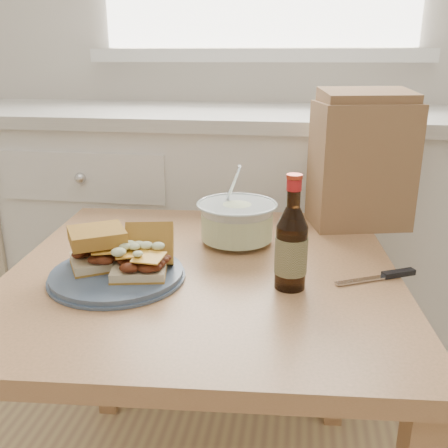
# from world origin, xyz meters

# --- Properties ---
(cabinet_run) EXTENTS (2.50, 0.64, 0.94)m
(cabinet_run) POSITION_xyz_m (-0.00, 1.70, 0.47)
(cabinet_run) COLOR white
(cabinet_run) RESTS_ON ground
(dining_table) EXTENTS (0.89, 0.89, 0.69)m
(dining_table) POSITION_xyz_m (-0.00, 0.90, 0.59)
(dining_table) COLOR tan
(dining_table) RESTS_ON ground
(plate) EXTENTS (0.27, 0.27, 0.02)m
(plate) POSITION_xyz_m (-0.17, 0.81, 0.70)
(plate) COLOR #44556D
(plate) RESTS_ON dining_table
(sandwich_left) EXTENTS (0.14, 0.14, 0.08)m
(sandwich_left) POSITION_xyz_m (-0.21, 0.83, 0.75)
(sandwich_left) COLOR beige
(sandwich_left) RESTS_ON plate
(sandwich_right) EXTENTS (0.12, 0.16, 0.09)m
(sandwich_right) POSITION_xyz_m (-0.12, 0.83, 0.73)
(sandwich_right) COLOR beige
(sandwich_right) RESTS_ON plate
(coleslaw_bowl) EXTENTS (0.19, 0.19, 0.19)m
(coleslaw_bowl) POSITION_xyz_m (0.05, 1.06, 0.74)
(coleslaw_bowl) COLOR silver
(coleslaw_bowl) RESTS_ON dining_table
(beer_bottle) EXTENTS (0.06, 0.06, 0.23)m
(beer_bottle) POSITION_xyz_m (0.18, 0.83, 0.77)
(beer_bottle) COLOR black
(beer_bottle) RESTS_ON dining_table
(knife) EXTENTS (0.17, 0.10, 0.01)m
(knife) POSITION_xyz_m (0.38, 0.91, 0.69)
(knife) COLOR silver
(knife) RESTS_ON dining_table
(paper_bag) EXTENTS (0.28, 0.22, 0.32)m
(paper_bag) POSITION_xyz_m (0.35, 1.25, 0.85)
(paper_bag) COLOR olive
(paper_bag) RESTS_ON dining_table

